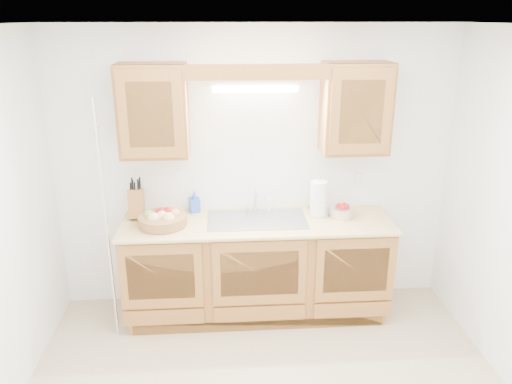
{
  "coord_description": "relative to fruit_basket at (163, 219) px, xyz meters",
  "views": [
    {
      "loc": [
        -0.28,
        -2.72,
        2.55
      ],
      "look_at": [
        -0.03,
        0.85,
        1.28
      ],
      "focal_mm": 35.0,
      "sensor_mm": 36.0,
      "label": 1
    }
  ],
  "objects": [
    {
      "name": "upper_cabinet_right",
      "position": [
        1.62,
        0.18,
        0.87
      ],
      "size": [
        0.55,
        0.33,
        0.75
      ],
      "primitive_type": "cube",
      "color": "#975F2C",
      "rests_on": "room"
    },
    {
      "name": "apple_bowl",
      "position": [
        1.53,
        0.09,
        -0.0
      ],
      "size": [
        0.24,
        0.24,
        0.12
      ],
      "rotation": [
        0.0,
        0.0,
        0.05
      ],
      "color": "silver",
      "rests_on": "countertop"
    },
    {
      "name": "upper_cabinet_left",
      "position": [
        -0.04,
        0.18,
        0.87
      ],
      "size": [
        0.55,
        0.33,
        0.75
      ],
      "primitive_type": "cube",
      "color": "#975F2C",
      "rests_on": "room"
    },
    {
      "name": "orange_canister",
      "position": [
        1.33,
        0.19,
        0.05
      ],
      "size": [
        0.09,
        0.09,
        0.2
      ],
      "rotation": [
        0.0,
        0.0,
        0.43
      ],
      "color": "#D15E0B",
      "rests_on": "countertop"
    },
    {
      "name": "fruit_basket",
      "position": [
        0.0,
        0.0,
        0.0
      ],
      "size": [
        0.42,
        0.42,
        0.13
      ],
      "rotation": [
        0.0,
        0.0,
        -0.04
      ],
      "color": "olive",
      "rests_on": "countertop"
    },
    {
      "name": "room",
      "position": [
        0.79,
        -1.15,
        0.29
      ],
      "size": [
        3.52,
        3.5,
        2.5
      ],
      "color": "#C6B58F",
      "rests_on": "ground"
    },
    {
      "name": "knife_block",
      "position": [
        -0.24,
        0.19,
        0.07
      ],
      "size": [
        0.13,
        0.21,
        0.36
      ],
      "rotation": [
        0.0,
        0.0,
        0.03
      ],
      "color": "#975F2C",
      "rests_on": "countertop"
    },
    {
      "name": "sink",
      "position": [
        0.79,
        0.05,
        -0.13
      ],
      "size": [
        0.84,
        0.46,
        0.36
      ],
      "color": "#9E9EA3",
      "rests_on": "countertop"
    },
    {
      "name": "paper_towel",
      "position": [
        1.33,
        0.12,
        0.1
      ],
      "size": [
        0.18,
        0.18,
        0.37
      ],
      "rotation": [
        0.0,
        0.0,
        -0.12
      ],
      "color": "silver",
      "rests_on": "countertop"
    },
    {
      "name": "sponge",
      "position": [
        1.33,
        0.29,
        -0.05
      ],
      "size": [
        0.11,
        0.09,
        0.02
      ],
      "rotation": [
        0.0,
        0.0,
        0.28
      ],
      "color": "#CC333F",
      "rests_on": "countertop"
    },
    {
      "name": "wire_shelf_pole",
      "position": [
        -0.41,
        -0.22,
        0.04
      ],
      "size": [
        0.03,
        0.03,
        2.0
      ],
      "primitive_type": "cylinder",
      "color": "silver",
      "rests_on": "ground"
    },
    {
      "name": "fluorescent_fixture",
      "position": [
        0.79,
        0.27,
        1.04
      ],
      "size": [
        0.76,
        0.08,
        0.08
      ],
      "color": "white",
      "rests_on": "room"
    },
    {
      "name": "valance",
      "position": [
        0.79,
        0.04,
        1.18
      ],
      "size": [
        2.2,
        0.05,
        0.12
      ],
      "primitive_type": "cube",
      "color": "#975F2C",
      "rests_on": "room"
    },
    {
      "name": "outlet_plate",
      "position": [
        1.74,
        0.34,
        0.19
      ],
      "size": [
        0.08,
        0.01,
        0.12
      ],
      "primitive_type": "cube",
      "color": "white",
      "rests_on": "room"
    },
    {
      "name": "base_cabinets",
      "position": [
        0.79,
        0.05,
        -0.52
      ],
      "size": [
        2.2,
        0.6,
        0.86
      ],
      "primitive_type": "cube",
      "color": "#975F2C",
      "rests_on": "ground"
    },
    {
      "name": "countertop",
      "position": [
        0.79,
        0.03,
        -0.08
      ],
      "size": [
        2.3,
        0.63,
        0.04
      ],
      "primitive_type": "cube",
      "color": "#E1C376",
      "rests_on": "base_cabinets"
    },
    {
      "name": "soap_bottle",
      "position": [
        0.25,
        0.28,
        0.04
      ],
      "size": [
        0.11,
        0.11,
        0.19
      ],
      "primitive_type": "imported",
      "rotation": [
        0.0,
        0.0,
        0.34
      ],
      "color": "blue",
      "rests_on": "countertop"
    }
  ]
}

